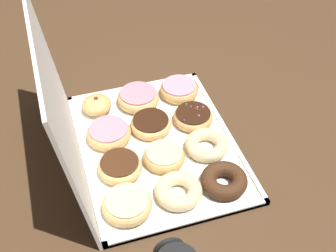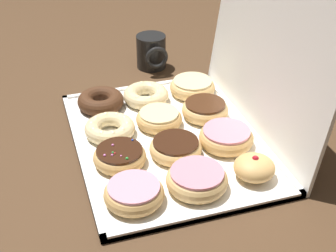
{
  "view_description": "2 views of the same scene",
  "coord_description": "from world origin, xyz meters",
  "px_view_note": "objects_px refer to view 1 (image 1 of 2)",
  "views": [
    {
      "loc": [
        -0.8,
        0.22,
        0.88
      ],
      "look_at": [
        0.04,
        -0.04,
        0.03
      ],
      "focal_mm": 48.31,
      "sensor_mm": 36.0,
      "label": 1
    },
    {
      "loc": [
        0.86,
        -0.27,
        0.63
      ],
      "look_at": [
        -0.02,
        0.01,
        0.03
      ],
      "focal_mm": 51.83,
      "sensor_mm": 36.0,
      "label": 2
    }
  ],
  "objects_px": {
    "pink_frosted_donut_10": "(109,133)",
    "chocolate_cake_ring_donut_0": "(224,180)",
    "glazed_ring_donut_8": "(127,205)",
    "chocolate_frosted_donut_9": "(120,167)",
    "cruller_donut_1": "(207,145)",
    "pink_frosted_donut_3": "(179,89)",
    "cruller_donut_4": "(179,191)",
    "jelly_filled_donut_11": "(97,105)",
    "sprinkle_donut_2": "(193,117)",
    "glazed_ring_donut_5": "(165,156)",
    "donut_box": "(158,146)",
    "chocolate_frosted_donut_6": "(149,124)",
    "pink_frosted_donut_7": "(138,98)"
  },
  "relations": [
    {
      "from": "pink_frosted_donut_10",
      "to": "chocolate_cake_ring_donut_0",
      "type": "bearing_deg",
      "value": -136.19
    },
    {
      "from": "glazed_ring_donut_8",
      "to": "chocolate_frosted_donut_9",
      "type": "distance_m",
      "value": 0.12
    },
    {
      "from": "glazed_ring_donut_8",
      "to": "cruller_donut_1",
      "type": "bearing_deg",
      "value": -62.76
    },
    {
      "from": "chocolate_cake_ring_donut_0",
      "to": "pink_frosted_donut_3",
      "type": "distance_m",
      "value": 0.36
    },
    {
      "from": "pink_frosted_donut_3",
      "to": "chocolate_frosted_donut_9",
      "type": "height_order",
      "value": "same"
    },
    {
      "from": "cruller_donut_4",
      "to": "jelly_filled_donut_11",
      "type": "distance_m",
      "value": 0.38
    },
    {
      "from": "cruller_donut_1",
      "to": "glazed_ring_donut_8",
      "type": "relative_size",
      "value": 0.97
    },
    {
      "from": "glazed_ring_donut_8",
      "to": "chocolate_frosted_donut_9",
      "type": "height_order",
      "value": "same"
    },
    {
      "from": "sprinkle_donut_2",
      "to": "pink_frosted_donut_3",
      "type": "xyz_separation_m",
      "value": [
        0.12,
        -0.0,
        0.0
      ]
    },
    {
      "from": "sprinkle_donut_2",
      "to": "pink_frosted_donut_3",
      "type": "relative_size",
      "value": 0.97
    },
    {
      "from": "cruller_donut_1",
      "to": "glazed_ring_donut_5",
      "type": "distance_m",
      "value": 0.12
    },
    {
      "from": "donut_box",
      "to": "cruller_donut_4",
      "type": "height_order",
      "value": "cruller_donut_4"
    },
    {
      "from": "jelly_filled_donut_11",
      "to": "cruller_donut_4",
      "type": "bearing_deg",
      "value": -160.46
    },
    {
      "from": "sprinkle_donut_2",
      "to": "chocolate_frosted_donut_9",
      "type": "distance_m",
      "value": 0.26
    },
    {
      "from": "sprinkle_donut_2",
      "to": "cruller_donut_4",
      "type": "bearing_deg",
      "value": 152.86
    },
    {
      "from": "sprinkle_donut_2",
      "to": "pink_frosted_donut_10",
      "type": "xyz_separation_m",
      "value": [
        0.0,
        0.24,
        0.0
      ]
    },
    {
      "from": "jelly_filled_donut_11",
      "to": "chocolate_frosted_donut_6",
      "type": "bearing_deg",
      "value": -133.99
    },
    {
      "from": "cruller_donut_1",
      "to": "pink_frosted_donut_10",
      "type": "distance_m",
      "value": 0.26
    },
    {
      "from": "chocolate_frosted_donut_6",
      "to": "donut_box",
      "type": "bearing_deg",
      "value": -176.31
    },
    {
      "from": "chocolate_cake_ring_donut_0",
      "to": "pink_frosted_donut_10",
      "type": "bearing_deg",
      "value": 43.81
    },
    {
      "from": "chocolate_cake_ring_donut_0",
      "to": "pink_frosted_donut_7",
      "type": "distance_m",
      "value": 0.38
    },
    {
      "from": "sprinkle_donut_2",
      "to": "pink_frosted_donut_10",
      "type": "relative_size",
      "value": 0.92
    },
    {
      "from": "pink_frosted_donut_7",
      "to": "glazed_ring_donut_8",
      "type": "height_order",
      "value": "pink_frosted_donut_7"
    },
    {
      "from": "glazed_ring_donut_8",
      "to": "pink_frosted_donut_10",
      "type": "height_order",
      "value": "same"
    },
    {
      "from": "pink_frosted_donut_10",
      "to": "jelly_filled_donut_11",
      "type": "xyz_separation_m",
      "value": [
        0.12,
        0.01,
        0.0
      ]
    },
    {
      "from": "sprinkle_donut_2",
      "to": "glazed_ring_donut_8",
      "type": "relative_size",
      "value": 0.94
    },
    {
      "from": "chocolate_cake_ring_donut_0",
      "to": "chocolate_frosted_donut_6",
      "type": "bearing_deg",
      "value": 25.94
    },
    {
      "from": "glazed_ring_donut_5",
      "to": "pink_frosted_donut_10",
      "type": "bearing_deg",
      "value": 44.26
    },
    {
      "from": "glazed_ring_donut_5",
      "to": "jelly_filled_donut_11",
      "type": "distance_m",
      "value": 0.27
    },
    {
      "from": "chocolate_frosted_donut_6",
      "to": "chocolate_frosted_donut_9",
      "type": "height_order",
      "value": "chocolate_frosted_donut_9"
    },
    {
      "from": "pink_frosted_donut_3",
      "to": "jelly_filled_donut_11",
      "type": "distance_m",
      "value": 0.25
    },
    {
      "from": "sprinkle_donut_2",
      "to": "pink_frosted_donut_7",
      "type": "bearing_deg",
      "value": 45.84
    },
    {
      "from": "cruller_donut_4",
      "to": "chocolate_frosted_donut_6",
      "type": "xyz_separation_m",
      "value": [
        0.24,
        0.0,
        -0.0
      ]
    },
    {
      "from": "pink_frosted_donut_3",
      "to": "chocolate_frosted_donut_6",
      "type": "bearing_deg",
      "value": 133.16
    },
    {
      "from": "chocolate_frosted_donut_9",
      "to": "cruller_donut_4",
      "type": "bearing_deg",
      "value": -134.37
    },
    {
      "from": "pink_frosted_donut_3",
      "to": "sprinkle_donut_2",
      "type": "bearing_deg",
      "value": 179.81
    },
    {
      "from": "glazed_ring_donut_5",
      "to": "chocolate_frosted_donut_9",
      "type": "distance_m",
      "value": 0.12
    },
    {
      "from": "pink_frosted_donut_3",
      "to": "donut_box",
      "type": "bearing_deg",
      "value": 146.22
    },
    {
      "from": "cruller_donut_1",
      "to": "pink_frosted_donut_10",
      "type": "bearing_deg",
      "value": 63.8
    },
    {
      "from": "chocolate_cake_ring_donut_0",
      "to": "cruller_donut_4",
      "type": "xyz_separation_m",
      "value": [
        0.0,
        0.11,
        -0.0
      ]
    },
    {
      "from": "jelly_filled_donut_11",
      "to": "pink_frosted_donut_7",
      "type": "bearing_deg",
      "value": -91.24
    },
    {
      "from": "sprinkle_donut_2",
      "to": "chocolate_cake_ring_donut_0",
      "type": "bearing_deg",
      "value": 178.64
    },
    {
      "from": "chocolate_cake_ring_donut_0",
      "to": "pink_frosted_donut_7",
      "type": "bearing_deg",
      "value": 18.45
    },
    {
      "from": "sprinkle_donut_2",
      "to": "pink_frosted_donut_7",
      "type": "distance_m",
      "value": 0.18
    },
    {
      "from": "donut_box",
      "to": "glazed_ring_donut_5",
      "type": "bearing_deg",
      "value": -178.92
    },
    {
      "from": "cruller_donut_1",
      "to": "jelly_filled_donut_11",
      "type": "distance_m",
      "value": 0.34
    },
    {
      "from": "glazed_ring_donut_8",
      "to": "jelly_filled_donut_11",
      "type": "distance_m",
      "value": 0.36
    },
    {
      "from": "cruller_donut_4",
      "to": "pink_frosted_donut_7",
      "type": "relative_size",
      "value": 0.94
    },
    {
      "from": "chocolate_frosted_donut_9",
      "to": "chocolate_cake_ring_donut_0",
      "type": "bearing_deg",
      "value": -117.12
    },
    {
      "from": "pink_frosted_donut_3",
      "to": "glazed_ring_donut_8",
      "type": "relative_size",
      "value": 0.98
    }
  ]
}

